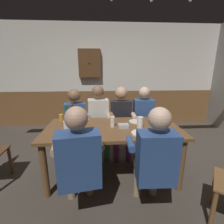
{
  "coord_description": "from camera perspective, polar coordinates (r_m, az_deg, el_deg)",
  "views": [
    {
      "loc": [
        -0.15,
        -2.11,
        1.55
      ],
      "look_at": [
        0.0,
        0.13,
        0.94
      ],
      "focal_mm": 26.05,
      "sensor_mm": 36.0,
      "label": 1
    }
  ],
  "objects": [
    {
      "name": "pint_glass_2",
      "position": [
        2.25,
        9.82,
        -3.59
      ],
      "size": [
        0.08,
        0.08,
        0.15
      ],
      "primitive_type": "cylinder",
      "color": "white",
      "rests_on": "dining_table"
    },
    {
      "name": "pint_glass_4",
      "position": [
        2.13,
        -10.55,
        -5.47
      ],
      "size": [
        0.07,
        0.07,
        0.1
      ],
      "primitive_type": "cylinder",
      "color": "#4C2D19",
      "rests_on": "dining_table"
    },
    {
      "name": "person_0",
      "position": [
        2.95,
        -12.69,
        -2.67
      ],
      "size": [
        0.54,
        0.55,
        1.2
      ],
      "rotation": [
        0.0,
        0.0,
        3.27
      ],
      "color": "#2D4C84",
      "rests_on": "ground_plane"
    },
    {
      "name": "plate_0",
      "position": [
        2.5,
        8.39,
        -3.3
      ],
      "size": [
        0.21,
        0.21,
        0.01
      ],
      "primitive_type": "cylinder",
      "color": "white",
      "rests_on": "dining_table"
    },
    {
      "name": "person_2",
      "position": [
        2.93,
        3.29,
        -2.16
      ],
      "size": [
        0.53,
        0.55,
        1.23
      ],
      "rotation": [
        0.0,
        0.0,
        3.1
      ],
      "color": "black",
      "rests_on": "ground_plane"
    },
    {
      "name": "person_3",
      "position": [
        3.03,
        11.1,
        -1.95
      ],
      "size": [
        0.51,
        0.54,
        1.23
      ],
      "rotation": [
        0.0,
        0.0,
        3.1
      ],
      "color": "#2D4C84",
      "rests_on": "ground_plane"
    },
    {
      "name": "pint_glass_1",
      "position": [
        2.64,
        -17.37,
        -1.84
      ],
      "size": [
        0.07,
        0.07,
        0.1
      ],
      "primitive_type": "cylinder",
      "color": "gold",
      "rests_on": "dining_table"
    },
    {
      "name": "pint_glass_5",
      "position": [
        2.25,
        0.22,
        -3.43
      ],
      "size": [
        0.06,
        0.06,
        0.15
      ],
      "primitive_type": "cylinder",
      "color": "white",
      "rests_on": "dining_table"
    },
    {
      "name": "bottle_0",
      "position": [
        2.54,
        -13.46,
        -0.62
      ],
      "size": [
        0.06,
        0.06,
        0.3
      ],
      "color": "#593314",
      "rests_on": "dining_table"
    },
    {
      "name": "condiment_caddy",
      "position": [
        2.24,
        4.04,
        -4.88
      ],
      "size": [
        0.14,
        0.1,
        0.05
      ],
      "primitive_type": "cube",
      "color": "#B2B7BC",
      "rests_on": "dining_table"
    },
    {
      "name": "back_wall_wainscot",
      "position": [
        4.61,
        -1.88,
        1.66
      ],
      "size": [
        5.91,
        0.12,
        0.94
      ],
      "primitive_type": "cube",
      "color": "brown",
      "rests_on": "ground_plane"
    },
    {
      "name": "bottle_1",
      "position": [
        2.41,
        -15.45,
        -1.77
      ],
      "size": [
        0.06,
        0.06,
        0.29
      ],
      "color": "#195923",
      "rests_on": "dining_table"
    },
    {
      "name": "pint_glass_3",
      "position": [
        2.2,
        -15.66,
        -4.68
      ],
      "size": [
        0.08,
        0.08,
        0.13
      ],
      "primitive_type": "cylinder",
      "color": "white",
      "rests_on": "dining_table"
    },
    {
      "name": "wall_dart_cabinet",
      "position": [
        4.36,
        -7.84,
        16.57
      ],
      "size": [
        0.56,
        0.15,
        0.7
      ],
      "color": "brown"
    },
    {
      "name": "person_4",
      "position": [
        1.7,
        -11.56,
        -16.15
      ],
      "size": [
        0.58,
        0.57,
        1.24
      ],
      "rotation": [
        0.0,
        0.0,
        0.16
      ],
      "color": "#2D4C84",
      "rests_on": "ground_plane"
    },
    {
      "name": "person_5",
      "position": [
        1.76,
        14.53,
        -15.34
      ],
      "size": [
        0.52,
        0.52,
        1.22
      ],
      "rotation": [
        0.0,
        0.0,
        -0.03
      ],
      "color": "#2D4C84",
      "rests_on": "ground_plane"
    },
    {
      "name": "back_wall_upper",
      "position": [
        4.49,
        -2.03,
        18.34
      ],
      "size": [
        5.91,
        0.12,
        1.71
      ],
      "primitive_type": "cube",
      "color": "silver"
    },
    {
      "name": "dining_table",
      "position": [
        2.3,
        0.22,
        -7.71
      ],
      "size": [
        1.85,
        0.9,
        0.76
      ],
      "color": "brown",
      "rests_on": "ground_plane"
    },
    {
      "name": "plate_1",
      "position": [
        2.07,
        10.19,
        -7.32
      ],
      "size": [
        0.24,
        0.24,
        0.01
      ],
      "primitive_type": "cylinder",
      "color": "white",
      "rests_on": "dining_table"
    },
    {
      "name": "table_candle",
      "position": [
        2.11,
        17.4,
        -6.39
      ],
      "size": [
        0.04,
        0.04,
        0.08
      ],
      "primitive_type": "cylinder",
      "color": "#F9E08C",
      "rests_on": "dining_table"
    },
    {
      "name": "person_1",
      "position": [
        2.92,
        -4.67,
        -2.08
      ],
      "size": [
        0.53,
        0.56,
        1.26
      ],
      "rotation": [
        0.0,
        0.0,
        3.23
      ],
      "color": "silver",
      "rests_on": "ground_plane"
    },
    {
      "name": "bottle_2",
      "position": [
        2.25,
        18.23,
        -3.71
      ],
      "size": [
        0.07,
        0.07,
        0.24
      ],
      "color": "red",
      "rests_on": "dining_table"
    },
    {
      "name": "pint_glass_0",
      "position": [
        2.5,
        -10.69,
        -2.0
      ],
      "size": [
        0.07,
        0.07,
        0.13
      ],
      "primitive_type": "cylinder",
      "color": "#E5C64C",
      "rests_on": "dining_table"
    },
    {
      "name": "ground_plane",
      "position": [
        2.62,
        0.21,
        -21.06
      ],
      "size": [
        7.09,
        7.09,
        0.0
      ],
      "primitive_type": "plane",
      "color": "#423A33"
    }
  ]
}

